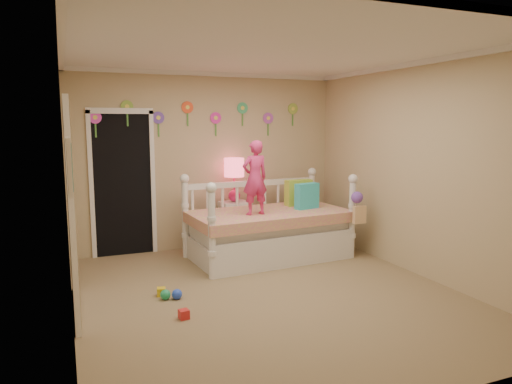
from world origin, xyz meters
name	(u,v)px	position (x,y,z in m)	size (l,w,h in m)	color
floor	(268,294)	(0.00, 0.00, 0.00)	(4.00, 4.50, 0.01)	#7F684C
ceiling	(269,50)	(0.00, 0.00, 2.60)	(4.00, 4.50, 0.01)	white
back_wall	(208,161)	(0.00, 2.25, 1.30)	(4.00, 0.01, 2.60)	tan
left_wall	(66,186)	(-2.00, 0.00, 1.30)	(0.01, 4.50, 2.60)	tan
right_wall	(419,170)	(2.00, 0.00, 1.30)	(0.01, 4.50, 2.60)	tan
crown_molding	(269,53)	(0.00, 0.00, 2.57)	(4.00, 4.50, 0.06)	white
daybed	(269,216)	(0.59, 1.33, 0.59)	(2.19, 1.18, 1.19)	white
pillow_turquoise	(307,196)	(1.16, 1.29, 0.84)	(0.36, 0.13, 0.36)	teal
pillow_lime	(298,193)	(1.18, 1.58, 0.85)	(0.40, 0.15, 0.38)	#A3CF3F
child	(255,178)	(0.31, 1.16, 1.15)	(0.36, 0.23, 0.98)	#E03376
nightstand	(235,224)	(0.34, 2.05, 0.35)	(0.42, 0.32, 0.70)	white
table_lamp	(234,173)	(0.34, 2.05, 1.13)	(0.30, 0.30, 0.66)	#E61E67
closet_doorway	(123,183)	(-1.25, 2.23, 1.03)	(0.90, 0.04, 2.07)	black
flower_decals	(202,118)	(-0.09, 2.24, 1.94)	(3.40, 0.02, 0.50)	#B2668C
mirror_closet	(71,208)	(-1.96, 0.30, 1.05)	(0.07, 1.30, 2.10)	white
wall_picture	(69,167)	(-1.97, -0.90, 1.55)	(0.05, 0.34, 0.42)	white
hanging_bag	(358,209)	(1.63, 0.72, 0.72)	(0.20, 0.16, 0.36)	beige
toy_scatter	(200,298)	(-0.76, 0.04, 0.06)	(0.80, 1.30, 0.11)	#996666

